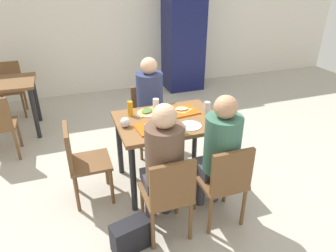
% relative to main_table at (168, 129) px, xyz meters
% --- Properties ---
extents(ground_plane, '(10.00, 10.00, 0.02)m').
position_rel_main_table_xyz_m(ground_plane, '(0.00, 0.00, -0.67)').
color(ground_plane, '#B2AD9E').
extents(back_wall, '(10.00, 0.10, 2.80)m').
position_rel_main_table_xyz_m(back_wall, '(0.00, 3.20, 0.74)').
color(back_wall, silver).
rests_on(back_wall, ground_plane).
extents(main_table, '(1.05, 0.78, 0.78)m').
position_rel_main_table_xyz_m(main_table, '(0.00, 0.00, 0.00)').
color(main_table, brown).
rests_on(main_table, ground_plane).
extents(chair_near_left, '(0.40, 0.40, 0.85)m').
position_rel_main_table_xyz_m(chair_near_left, '(-0.26, -0.78, -0.17)').
color(chair_near_left, brown).
rests_on(chair_near_left, ground_plane).
extents(chair_near_right, '(0.40, 0.40, 0.85)m').
position_rel_main_table_xyz_m(chair_near_right, '(0.26, -0.78, -0.17)').
color(chair_near_right, brown).
rests_on(chair_near_right, ground_plane).
extents(chair_far_side, '(0.40, 0.40, 0.85)m').
position_rel_main_table_xyz_m(chair_far_side, '(0.00, 0.78, -0.17)').
color(chair_far_side, brown).
rests_on(chair_far_side, ground_plane).
extents(chair_left_end, '(0.40, 0.40, 0.85)m').
position_rel_main_table_xyz_m(chair_left_end, '(-0.91, 0.00, -0.17)').
color(chair_left_end, brown).
rests_on(chair_left_end, ground_plane).
extents(person_in_red, '(0.32, 0.42, 1.26)m').
position_rel_main_table_xyz_m(person_in_red, '(-0.26, -0.64, 0.08)').
color(person_in_red, '#383842').
rests_on(person_in_red, ground_plane).
extents(person_in_brown_jacket, '(0.32, 0.42, 1.26)m').
position_rel_main_table_xyz_m(person_in_brown_jacket, '(0.26, -0.64, 0.08)').
color(person_in_brown_jacket, '#383842').
rests_on(person_in_brown_jacket, ground_plane).
extents(person_far_side, '(0.32, 0.42, 1.26)m').
position_rel_main_table_xyz_m(person_far_side, '(-0.00, 0.64, 0.08)').
color(person_far_side, '#383842').
rests_on(person_far_side, ground_plane).
extents(tray_red_near, '(0.38, 0.30, 0.02)m').
position_rel_main_table_xyz_m(tray_red_near, '(-0.18, -0.14, 0.12)').
color(tray_red_near, '#D85914').
rests_on(tray_red_near, main_table).
extents(tray_red_far, '(0.39, 0.30, 0.02)m').
position_rel_main_table_xyz_m(tray_red_far, '(0.18, 0.12, 0.12)').
color(tray_red_far, '#D85914').
rests_on(tray_red_far, main_table).
extents(paper_plate_center, '(0.22, 0.22, 0.01)m').
position_rel_main_table_xyz_m(paper_plate_center, '(-0.16, 0.22, 0.12)').
color(paper_plate_center, white).
rests_on(paper_plate_center, main_table).
extents(paper_plate_near_edge, '(0.22, 0.22, 0.01)m').
position_rel_main_table_xyz_m(paper_plate_near_edge, '(0.16, -0.22, 0.12)').
color(paper_plate_near_edge, white).
rests_on(paper_plate_near_edge, main_table).
extents(pizza_slice_a, '(0.25, 0.27, 0.02)m').
position_rel_main_table_xyz_m(pizza_slice_a, '(-0.18, -0.11, 0.14)').
color(pizza_slice_a, '#C68C47').
rests_on(pizza_slice_a, tray_red_near).
extents(pizza_slice_b, '(0.20, 0.16, 0.02)m').
position_rel_main_table_xyz_m(pizza_slice_b, '(0.21, 0.14, 0.14)').
color(pizza_slice_b, '#C68C47').
rests_on(pizza_slice_b, tray_red_far).
extents(pizza_slice_c, '(0.26, 0.26, 0.02)m').
position_rel_main_table_xyz_m(pizza_slice_c, '(-0.16, 0.23, 0.13)').
color(pizza_slice_c, tan).
rests_on(pizza_slice_c, paper_plate_center).
extents(plastic_cup_a, '(0.07, 0.07, 0.10)m').
position_rel_main_table_xyz_m(plastic_cup_a, '(-0.03, 0.33, 0.16)').
color(plastic_cup_a, white).
rests_on(plastic_cup_a, main_table).
extents(plastic_cup_b, '(0.07, 0.07, 0.10)m').
position_rel_main_table_xyz_m(plastic_cup_b, '(0.03, -0.33, 0.16)').
color(plastic_cup_b, white).
rests_on(plastic_cup_b, main_table).
extents(soda_can, '(0.07, 0.07, 0.12)m').
position_rel_main_table_xyz_m(soda_can, '(0.45, 0.02, 0.18)').
color(soda_can, '#B7BCC6').
rests_on(soda_can, main_table).
extents(condiment_bottle, '(0.06, 0.06, 0.16)m').
position_rel_main_table_xyz_m(condiment_bottle, '(-0.34, 0.22, 0.19)').
color(condiment_bottle, orange).
rests_on(condiment_bottle, main_table).
extents(foil_bundle, '(0.10, 0.10, 0.10)m').
position_rel_main_table_xyz_m(foil_bundle, '(-0.45, -0.02, 0.16)').
color(foil_bundle, silver).
rests_on(foil_bundle, main_table).
extents(handbag, '(0.35, 0.23, 0.28)m').
position_rel_main_table_xyz_m(handbag, '(-0.61, -0.79, -0.52)').
color(handbag, black).
rests_on(handbag, ground_plane).
extents(drink_fridge, '(0.70, 0.60, 1.90)m').
position_rel_main_table_xyz_m(drink_fridge, '(1.30, 2.85, 0.29)').
color(drink_fridge, '#14194C').
rests_on(drink_fridge, ground_plane).
extents(background_table, '(0.90, 0.70, 0.78)m').
position_rel_main_table_xyz_m(background_table, '(-1.80, 1.84, -0.02)').
color(background_table, brown).
rests_on(background_table, ground_plane).
extents(background_chair_far, '(0.40, 0.40, 0.85)m').
position_rel_main_table_xyz_m(background_chair_far, '(-1.80, 2.58, -0.17)').
color(background_chair_far, brown).
rests_on(background_chair_far, ground_plane).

